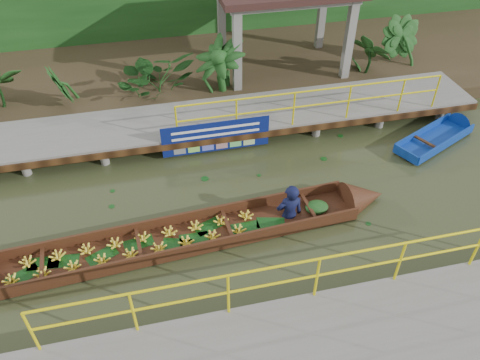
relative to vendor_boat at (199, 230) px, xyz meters
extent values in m
plane|color=#2F371B|center=(0.97, 0.57, -0.25)|extent=(80.00, 80.00, 0.00)
cube|color=#332A19|center=(0.97, 8.07, -0.03)|extent=(30.00, 8.00, 0.45)
cube|color=slate|center=(0.97, 4.07, 0.25)|extent=(16.00, 2.00, 0.15)
cube|color=black|center=(0.97, 3.07, 0.17)|extent=(16.00, 0.12, 0.18)
cylinder|color=yellow|center=(3.72, 3.12, 1.32)|extent=(7.50, 0.05, 0.05)
cylinder|color=yellow|center=(3.72, 3.12, 0.87)|extent=(7.50, 0.05, 0.05)
cylinder|color=yellow|center=(3.72, 3.12, 0.82)|extent=(0.05, 0.05, 1.00)
cylinder|color=slate|center=(-3.03, 3.27, -0.03)|extent=(0.24, 0.24, 0.55)
cylinder|color=slate|center=(-3.03, 4.87, -0.03)|extent=(0.24, 0.24, 0.55)
cylinder|color=slate|center=(-1.03, 3.27, -0.03)|extent=(0.24, 0.24, 0.55)
cylinder|color=slate|center=(-1.03, 4.87, -0.03)|extent=(0.24, 0.24, 0.55)
cylinder|color=slate|center=(0.97, 3.27, -0.03)|extent=(0.24, 0.24, 0.55)
cylinder|color=slate|center=(0.97, 4.87, -0.03)|extent=(0.24, 0.24, 0.55)
cylinder|color=slate|center=(2.97, 3.27, -0.03)|extent=(0.24, 0.24, 0.55)
cylinder|color=slate|center=(2.97, 4.87, -0.03)|extent=(0.24, 0.24, 0.55)
cylinder|color=slate|center=(4.97, 3.27, -0.03)|extent=(0.24, 0.24, 0.55)
cylinder|color=slate|center=(4.97, 4.87, -0.03)|extent=(0.24, 0.24, 0.55)
cylinder|color=slate|center=(6.97, 3.27, -0.03)|extent=(0.24, 0.24, 0.55)
cylinder|color=slate|center=(6.97, 4.87, -0.03)|extent=(0.24, 0.24, 0.55)
cylinder|color=slate|center=(0.97, 3.27, -0.03)|extent=(0.24, 0.24, 0.55)
cube|color=slate|center=(1.97, -3.63, 0.05)|extent=(18.00, 2.40, 0.70)
cylinder|color=yellow|center=(1.97, -2.48, 1.40)|extent=(10.00, 0.05, 0.05)
cylinder|color=yellow|center=(1.97, -2.48, 0.95)|extent=(10.00, 0.05, 0.05)
cylinder|color=yellow|center=(1.97, -2.48, 0.90)|extent=(0.05, 0.05, 1.00)
cube|color=slate|center=(2.17, 5.67, 1.35)|extent=(0.25, 0.25, 2.80)
cube|color=slate|center=(5.77, 5.67, 1.35)|extent=(0.25, 0.25, 2.80)
cube|color=slate|center=(2.17, 8.07, 1.35)|extent=(0.25, 0.25, 2.80)
cube|color=slate|center=(5.77, 8.07, 1.35)|extent=(0.25, 0.25, 2.80)
cube|color=#371B0F|center=(-0.33, -0.02, -0.19)|extent=(8.03, 1.54, 0.06)
cube|color=#371B0F|center=(-0.36, 0.47, -0.05)|extent=(7.96, 0.60, 0.34)
cube|color=#371B0F|center=(-0.30, -0.52, -0.05)|extent=(7.96, 0.60, 0.34)
cone|color=#371B0F|center=(4.10, 0.28, -0.11)|extent=(1.06, 1.02, 0.96)
ellipsoid|color=#143E14|center=(2.85, 0.19, -0.09)|extent=(0.59, 0.48, 0.26)
imported|color=#0E1336|center=(2.16, 0.15, 0.73)|extent=(0.65, 0.43, 1.78)
cube|color=#0D3496|center=(7.09, 2.12, -0.17)|extent=(2.69, 1.80, 0.09)
cube|color=#0D3496|center=(6.92, 2.48, -0.06)|extent=(2.38, 1.14, 0.26)
cube|color=#0D3496|center=(7.25, 1.77, -0.06)|extent=(2.38, 1.14, 0.26)
cube|color=#0D3496|center=(5.91, 1.58, -0.06)|extent=(0.38, 0.73, 0.26)
cone|color=#0D3496|center=(8.42, 2.74, -0.11)|extent=(0.78, 0.88, 0.73)
cube|color=black|center=(6.69, 1.94, -0.03)|extent=(0.41, 0.74, 0.04)
cube|color=navy|center=(0.98, 3.05, 0.30)|extent=(2.95, 0.03, 0.92)
cube|color=white|center=(0.98, 3.03, 0.57)|extent=(2.39, 0.01, 0.07)
cube|color=white|center=(0.98, 3.03, 0.37)|extent=(2.39, 0.01, 0.07)
imported|color=#143E14|center=(-2.88, 5.87, 0.86)|extent=(1.07, 1.07, 1.33)
imported|color=#143E14|center=(-0.38, 5.87, 0.86)|extent=(1.07, 1.07, 1.33)
imported|color=#143E14|center=(1.62, 5.87, 0.86)|extent=(1.07, 1.07, 1.33)
imported|color=#143E14|center=(6.62, 5.87, 0.86)|extent=(1.07, 1.07, 1.33)
imported|color=#143E14|center=(8.12, 5.87, 0.86)|extent=(1.07, 1.07, 1.33)
camera|label=1|loc=(-0.73, -7.25, 7.51)|focal=35.00mm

